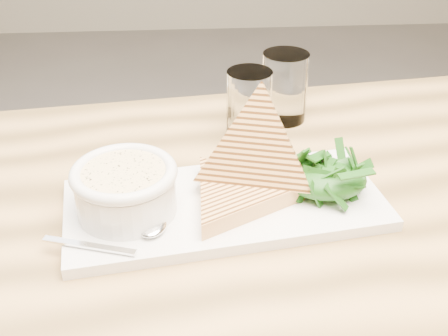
{
  "coord_description": "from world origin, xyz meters",
  "views": [
    {
      "loc": [
        -0.3,
        -0.51,
        1.15
      ],
      "look_at": [
        -0.25,
        0.09,
        0.77
      ],
      "focal_mm": 45.0,
      "sensor_mm": 36.0,
      "label": 1
    }
  ],
  "objects": [
    {
      "name": "platter",
      "position": [
        -0.25,
        0.07,
        0.73
      ],
      "size": [
        0.42,
        0.24,
        0.02
      ],
      "primitive_type": "cube",
      "rotation": [
        0.0,
        0.0,
        0.15
      ],
      "color": "white",
      "rests_on": "table_top"
    },
    {
      "name": "arugula_pile",
      "position": [
        -0.12,
        0.08,
        0.76
      ],
      "size": [
        0.11,
        0.1,
        0.05
      ],
      "primitive_type": null,
      "color": "#215514",
      "rests_on": "platter"
    },
    {
      "name": "sandwich_lean",
      "position": [
        -0.21,
        0.09,
        0.79
      ],
      "size": [
        0.21,
        0.2,
        0.2
      ],
      "primitive_type": null,
      "rotation": [
        1.13,
        0.0,
        -0.26
      ],
      "color": "tan",
      "rests_on": "sandwich_flat"
    },
    {
      "name": "spoon_handle",
      "position": [
        -0.41,
        -0.01,
        0.74
      ],
      "size": [
        0.11,
        0.04,
        0.0
      ],
      "primitive_type": "cube",
      "rotation": [
        0.0,
        0.0,
        -0.3
      ],
      "color": "silver",
      "rests_on": "platter"
    },
    {
      "name": "sandwich_flat",
      "position": [
        -0.24,
        0.06,
        0.75
      ],
      "size": [
        0.24,
        0.24,
        0.02
      ],
      "primitive_type": null,
      "rotation": [
        0.0,
        0.0,
        0.5
      ],
      "color": "tan",
      "rests_on": "platter"
    },
    {
      "name": "table_top",
      "position": [
        -0.24,
        0.05,
        0.7
      ],
      "size": [
        1.2,
        0.87,
        0.04
      ],
      "primitive_type": "cube",
      "rotation": [
        0.0,
        0.0,
        0.12
      ],
      "color": "tan",
      "rests_on": "ground"
    },
    {
      "name": "glass_far",
      "position": [
        -0.14,
        0.32,
        0.78
      ],
      "size": [
        0.07,
        0.07,
        0.11
      ],
      "primitive_type": "cylinder",
      "color": "white",
      "rests_on": "table_top"
    },
    {
      "name": "spoon_bowl",
      "position": [
        -0.34,
        0.02,
        0.74
      ],
      "size": [
        0.04,
        0.05,
        0.01
      ],
      "primitive_type": "ellipsoid",
      "rotation": [
        0.0,
        0.0,
        -0.3
      ],
      "color": "silver",
      "rests_on": "platter"
    },
    {
      "name": "soup_bowl",
      "position": [
        -0.38,
        0.06,
        0.76
      ],
      "size": [
        0.12,
        0.12,
        0.05
      ],
      "primitive_type": "cylinder",
      "color": "white",
      "rests_on": "platter"
    },
    {
      "name": "salad_base",
      "position": [
        -0.12,
        0.08,
        0.76
      ],
      "size": [
        0.1,
        0.08,
        0.04
      ],
      "primitive_type": "ellipsoid",
      "color": "#0D3A0D",
      "rests_on": "platter"
    },
    {
      "name": "soup",
      "position": [
        -0.38,
        0.06,
        0.79
      ],
      "size": [
        0.1,
        0.1,
        0.01
      ],
      "primitive_type": "cylinder",
      "color": "#E5CA88",
      "rests_on": "soup_bowl"
    },
    {
      "name": "glass_near",
      "position": [
        -0.2,
        0.27,
        0.77
      ],
      "size": [
        0.07,
        0.07,
        0.11
      ],
      "primitive_type": "cylinder",
      "color": "white",
      "rests_on": "table_top"
    },
    {
      "name": "bowl_rim",
      "position": [
        -0.38,
        0.06,
        0.79
      ],
      "size": [
        0.13,
        0.13,
        0.01
      ],
      "primitive_type": "torus",
      "color": "white",
      "rests_on": "soup_bowl"
    }
  ]
}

